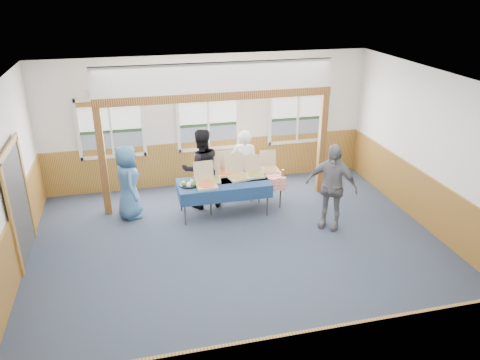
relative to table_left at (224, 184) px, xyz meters
The scene contains 29 objects.
floor 1.81m from the table_left, 89.76° to the right, with size 8.00×8.00×0.00m, color #2A3045.
ceiling 3.00m from the table_left, 89.76° to the right, with size 8.00×8.00×0.00m, color white.
wall_back 2.04m from the table_left, 89.78° to the left, with size 8.00×8.00×0.00m, color silver.
wall_front 5.25m from the table_left, 89.92° to the right, with size 8.00×8.00×0.00m, color silver.
wall_right 4.43m from the table_left, 22.64° to the right, with size 8.00×8.00×0.00m, color silver.
wainscot_back 1.81m from the table_left, 89.78° to the left, with size 7.98×0.05×1.10m, color brown.
wainscot_left 4.31m from the table_left, 157.16° to the right, with size 0.05×6.98×1.10m, color brown.
wainscot_right 4.32m from the table_left, 22.77° to the right, with size 0.05×6.98×1.10m, color brown.
cased_opening 4.04m from the table_left, 168.96° to the right, with size 0.06×1.30×2.10m, color #343434.
window_left 3.07m from the table_left, 142.08° to the left, with size 1.56×0.10×1.46m.
window_mid 2.03m from the table_left, 89.78° to the left, with size 1.56×0.10×1.46m.
window_right 3.08m from the table_left, 37.75° to the left, with size 1.56×0.10×1.46m.
post_left 2.62m from the table_left, 165.84° to the left, with size 0.15×0.15×2.40m, color #5D2914.
post_right 2.63m from the table_left, 14.08° to the left, with size 0.15×0.15×2.40m, color #5D2914.
cross_beam 1.89m from the table_left, 89.37° to the left, with size 5.15×0.18×0.18m, color #5D2914.
table_left is the anchor object (origin of this frame).
table_right 0.57m from the table_left, 28.28° to the left, with size 1.79×0.82×0.76m.
pizza_box_a 0.43m from the table_left, 165.20° to the right, with size 0.45×0.54×0.47m.
pizza_box_b 0.40m from the table_left, 25.49° to the left, with size 0.52×0.59×0.47m.
pizza_box_c 0.32m from the table_left, 144.74° to the left, with size 0.49×0.57×0.46m.
pizza_box_d 0.50m from the table_left, 72.23° to the left, with size 0.44×0.53×0.46m.
pizza_box_e 0.78m from the table_left, 14.28° to the left, with size 0.37×0.46×0.41m.
pizza_box_f 1.23m from the table_left, 19.58° to the left, with size 0.42×0.50×0.41m.
veggie_tray 0.75m from the table_left, behind, with size 0.42×0.42×0.09m.
drink_glass 1.36m from the table_left, ahead, with size 0.07×0.07×0.15m, color #915518.
woman_white 0.85m from the table_left, 43.21° to the left, with size 0.62×0.41×1.71m, color white.
woman_black 0.66m from the table_left, 129.71° to the left, with size 0.89×0.69×1.83m, color black.
man_blue 2.04m from the table_left, behind, with size 0.80×0.52×1.63m, color #39648F.
person_grey 2.30m from the table_left, 28.20° to the right, with size 1.07×0.45×1.82m, color slate.
Camera 1 is at (-1.84, -7.40, 4.82)m, focal length 35.00 mm.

